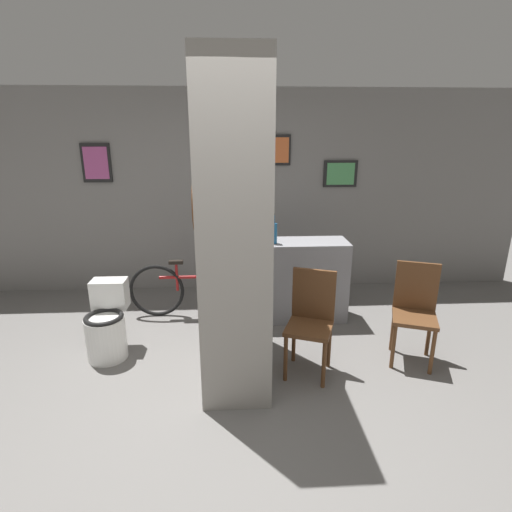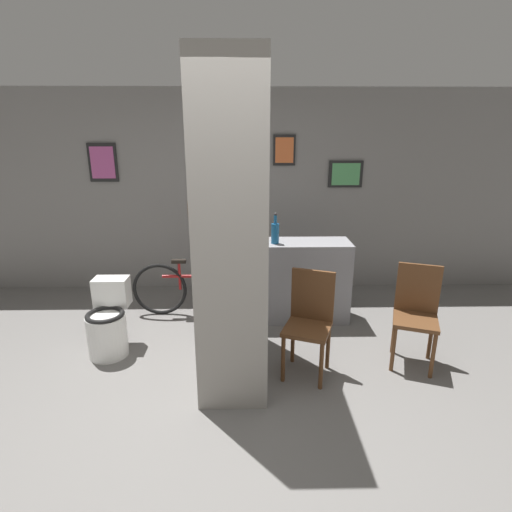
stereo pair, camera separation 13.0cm
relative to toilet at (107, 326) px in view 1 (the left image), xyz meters
name	(u,v)px [view 1 (the left image)]	position (x,y,z in m)	size (l,w,h in m)	color
ground_plane	(223,410)	(1.12, -0.88, -0.31)	(14.00, 14.00, 0.00)	slate
wall_back	(225,193)	(1.12, 1.75, 1.00)	(8.00, 0.09, 2.60)	gray
pillar_center	(234,230)	(1.23, -0.30, 1.00)	(0.57, 1.16, 2.60)	gray
counter_shelf	(289,280)	(1.83, 0.73, 0.15)	(1.30, 0.44, 0.92)	gray
toilet	(107,326)	(0.00, 0.00, 0.00)	(0.37, 0.53, 0.70)	white
chair_near_pillar	(311,318)	(1.89, -0.35, 0.21)	(0.49, 0.49, 0.93)	brown
chair_by_doorway	(415,309)	(2.88, -0.21, 0.21)	(0.49, 0.49, 0.93)	brown
bicycle	(199,289)	(0.80, 0.84, 0.02)	(1.59, 0.42, 0.68)	black
bottle_tall	(273,232)	(1.65, 0.66, 0.73)	(0.09, 0.09, 0.34)	#19598C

